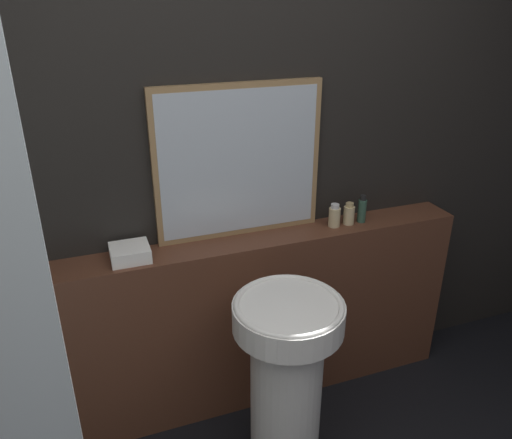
# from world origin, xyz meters

# --- Properties ---
(wall_back) EXTENTS (8.00, 0.06, 2.50)m
(wall_back) POSITION_xyz_m (0.00, 1.61, 1.25)
(wall_back) COLOR black
(wall_back) RESTS_ON ground_plane
(vanity_counter) EXTENTS (2.28, 0.20, 0.91)m
(vanity_counter) POSITION_xyz_m (0.00, 1.48, 0.46)
(vanity_counter) COLOR #512D1E
(vanity_counter) RESTS_ON ground_plane
(pedestal_sink) EXTENTS (0.44, 0.44, 0.87)m
(pedestal_sink) POSITION_xyz_m (0.07, 1.01, 0.49)
(pedestal_sink) COLOR silver
(pedestal_sink) RESTS_ON ground_plane
(mirror) EXTENTS (0.77, 0.03, 0.69)m
(mirror) POSITION_xyz_m (0.05, 1.56, 1.26)
(mirror) COLOR #937047
(mirror) RESTS_ON vanity_counter
(towel_stack) EXTENTS (0.16, 0.15, 0.06)m
(towel_stack) POSITION_xyz_m (-0.46, 1.48, 0.94)
(towel_stack) COLOR white
(towel_stack) RESTS_ON vanity_counter
(shampoo_bottle) EXTENTS (0.06, 0.06, 0.11)m
(shampoo_bottle) POSITION_xyz_m (0.51, 1.48, 0.96)
(shampoo_bottle) COLOR #C6B284
(shampoo_bottle) RESTS_ON vanity_counter
(conditioner_bottle) EXTENTS (0.05, 0.05, 0.11)m
(conditioner_bottle) POSITION_xyz_m (0.58, 1.48, 0.96)
(conditioner_bottle) COLOR #C6B284
(conditioner_bottle) RESTS_ON vanity_counter
(lotion_bottle) EXTENTS (0.04, 0.04, 0.14)m
(lotion_bottle) POSITION_xyz_m (0.66, 1.48, 0.98)
(lotion_bottle) COLOR #2D4C3D
(lotion_bottle) RESTS_ON vanity_counter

